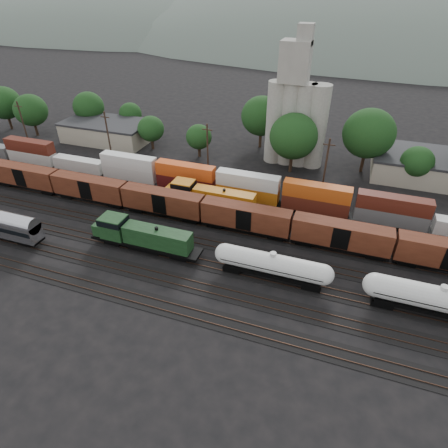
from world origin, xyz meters
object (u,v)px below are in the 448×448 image
(green_locomotive, at_px, (139,235))
(orange_locomotive, at_px, (208,197))
(tank_car_a, at_px, (272,265))
(grain_silo, at_px, (296,115))

(green_locomotive, xyz_separation_m, orange_locomotive, (5.56, 15.00, -0.05))
(tank_car_a, xyz_separation_m, orange_locomotive, (-15.71, 15.00, 0.04))
(tank_car_a, bearing_deg, green_locomotive, 180.00)
(orange_locomotive, bearing_deg, grain_silo, 67.67)
(green_locomotive, relative_size, tank_car_a, 1.07)
(tank_car_a, relative_size, orange_locomotive, 0.90)
(tank_car_a, relative_size, grain_silo, 0.59)
(tank_car_a, bearing_deg, orange_locomotive, 136.32)
(orange_locomotive, bearing_deg, green_locomotive, -110.34)
(grain_silo, bearing_deg, orange_locomotive, -112.33)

